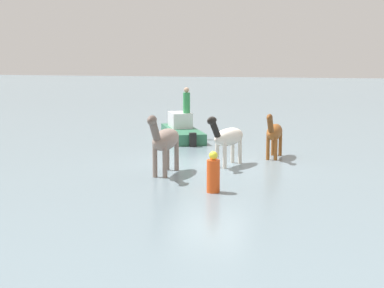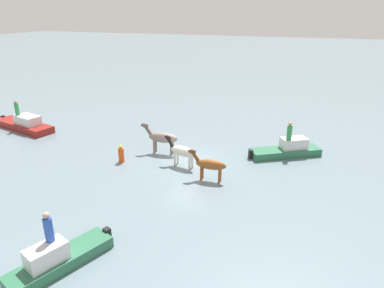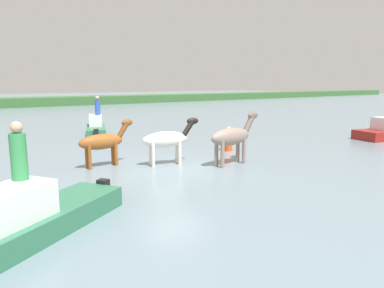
# 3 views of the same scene
# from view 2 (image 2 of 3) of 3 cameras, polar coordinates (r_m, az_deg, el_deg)

# --- Properties ---
(ground_plane) EXTENTS (217.57, 217.57, 0.00)m
(ground_plane) POSITION_cam_2_polar(r_m,az_deg,el_deg) (21.66, -0.88, -3.09)
(ground_plane) COLOR slate
(horse_gray_outer) EXTENTS (2.32, 0.93, 1.79)m
(horse_gray_outer) POSITION_cam_2_polar(r_m,az_deg,el_deg) (20.80, -1.64, -1.21)
(horse_gray_outer) COLOR silver
(horse_gray_outer) RESTS_ON ground_plane
(horse_dark_mare) EXTENTS (2.23, 0.56, 1.73)m
(horse_dark_mare) POSITION_cam_2_polar(r_m,az_deg,el_deg) (19.15, 2.93, -3.40)
(horse_dark_mare) COLOR brown
(horse_dark_mare) RESTS_ON ground_plane
(horse_dun_straggler) EXTENTS (2.57, 0.72, 1.99)m
(horse_dun_straggler) POSITION_cam_2_polar(r_m,az_deg,el_deg) (22.76, -5.03, 1.06)
(horse_dun_straggler) COLOR gray
(horse_dun_straggler) RESTS_ON ground_plane
(boat_launch_far) EXTENTS (6.02, 2.90, 1.37)m
(boat_launch_far) POSITION_cam_2_polar(r_m,az_deg,el_deg) (30.65, -25.99, 2.81)
(boat_launch_far) COLOR maroon
(boat_launch_far) RESTS_ON ground_plane
(boat_dinghy_port) EXTENTS (4.58, 3.47, 1.34)m
(boat_dinghy_port) POSITION_cam_2_polar(r_m,az_deg,el_deg) (23.41, 15.38, -1.13)
(boat_dinghy_port) COLOR #2D6B4C
(boat_dinghy_port) RESTS_ON ground_plane
(boat_skiff_near) EXTENTS (2.48, 4.14, 1.32)m
(boat_skiff_near) POSITION_cam_2_polar(r_m,az_deg,el_deg) (14.35, -21.19, -17.54)
(boat_skiff_near) COLOR #2D6B4C
(boat_skiff_near) RESTS_ON ground_plane
(person_watcher_seated) EXTENTS (0.32, 0.32, 1.19)m
(person_watcher_seated) POSITION_cam_2_polar(r_m,az_deg,el_deg) (30.32, -27.04, 5.31)
(person_watcher_seated) COLOR #338C4C
(person_watcher_seated) RESTS_ON boat_launch_far
(person_helmsman_aft) EXTENTS (0.32, 0.32, 1.19)m
(person_helmsman_aft) POSITION_cam_2_polar(r_m,az_deg,el_deg) (22.71, 15.85, 1.97)
(person_helmsman_aft) COLOR #338C4C
(person_helmsman_aft) RESTS_ON boat_dinghy_port
(person_spotter_bow) EXTENTS (0.32, 0.32, 1.19)m
(person_spotter_bow) POSITION_cam_2_polar(r_m,az_deg,el_deg) (13.64, -22.70, -12.70)
(person_spotter_bow) COLOR #2D51B2
(person_spotter_bow) RESTS_ON boat_skiff_near
(buoy_channel_marker) EXTENTS (0.36, 0.36, 1.14)m
(buoy_channel_marker) POSITION_cam_2_polar(r_m,az_deg,el_deg) (22.03, -11.66, -1.67)
(buoy_channel_marker) COLOR #E54C19
(buoy_channel_marker) RESTS_ON ground_plane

